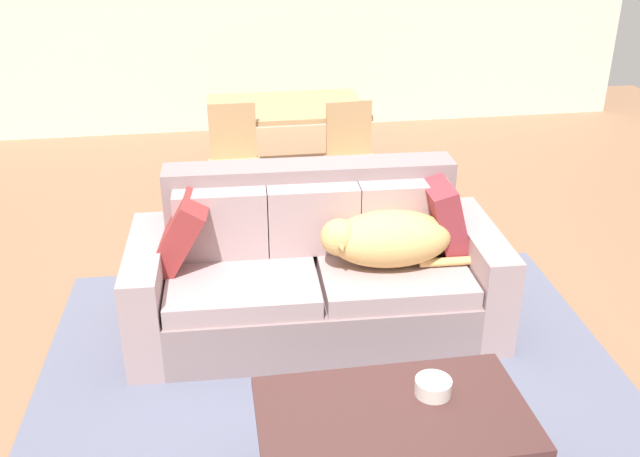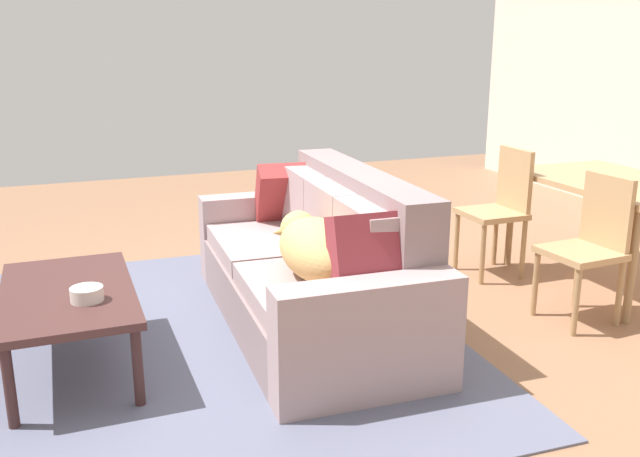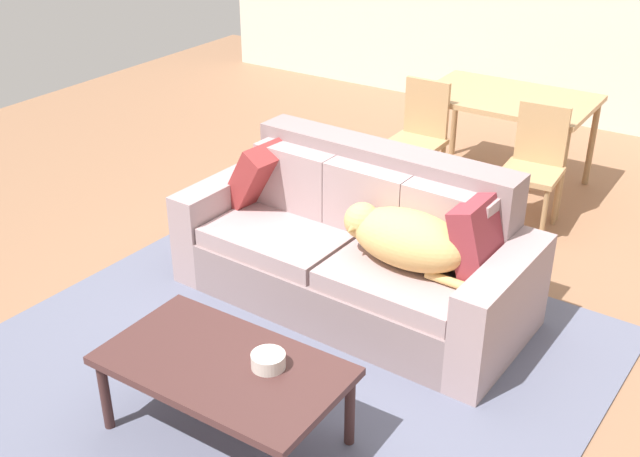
{
  "view_description": "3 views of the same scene",
  "coord_description": "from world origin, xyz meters",
  "px_view_note": "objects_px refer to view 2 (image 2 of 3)",
  "views": [
    {
      "loc": [
        -0.58,
        -3.65,
        2.42
      ],
      "look_at": [
        -0.01,
        -0.09,
        0.69
      ],
      "focal_mm": 40.54,
      "sensor_mm": 36.0,
      "label": 1
    },
    {
      "loc": [
        3.63,
        -1.34,
        1.68
      ],
      "look_at": [
        0.16,
        -0.0,
        0.65
      ],
      "focal_mm": 38.76,
      "sensor_mm": 36.0,
      "label": 2
    },
    {
      "loc": [
        2.03,
        -3.51,
        2.62
      ],
      "look_at": [
        -0.09,
        -0.26,
        0.6
      ],
      "focal_mm": 43.56,
      "sensor_mm": 36.0,
      "label": 3
    }
  ],
  "objects_px": {
    "throw_pillow_by_left_arm": "(288,194)",
    "dining_table": "(615,190)",
    "throw_pillow_by_right_arm": "(375,258)",
    "dog_on_left_cushion": "(316,248)",
    "coffee_table": "(68,298)",
    "bowl_on_coffee_table": "(87,294)",
    "couch": "(317,269)",
    "dining_chair_near_right": "(590,242)",
    "dining_chair_near_left": "(500,205)"
  },
  "relations": [
    {
      "from": "throw_pillow_by_left_arm",
      "to": "bowl_on_coffee_table",
      "type": "xyz_separation_m",
      "value": [
        1.07,
        -1.39,
        -0.16
      ]
    },
    {
      "from": "throw_pillow_by_right_arm",
      "to": "dining_chair_near_right",
      "type": "height_order",
      "value": "dining_chair_near_right"
    },
    {
      "from": "dog_on_left_cushion",
      "to": "coffee_table",
      "type": "distance_m",
      "value": 1.3
    },
    {
      "from": "dining_chair_near_left",
      "to": "throw_pillow_by_right_arm",
      "type": "bearing_deg",
      "value": -53.27
    },
    {
      "from": "dog_on_left_cushion",
      "to": "dining_chair_near_right",
      "type": "xyz_separation_m",
      "value": [
        0.15,
        1.7,
        -0.11
      ]
    },
    {
      "from": "throw_pillow_by_left_arm",
      "to": "dining_table",
      "type": "distance_m",
      "value": 2.23
    },
    {
      "from": "throw_pillow_by_left_arm",
      "to": "dining_chair_near_right",
      "type": "bearing_deg",
      "value": 48.81
    },
    {
      "from": "couch",
      "to": "throw_pillow_by_right_arm",
      "type": "bearing_deg",
      "value": 3.49
    },
    {
      "from": "bowl_on_coffee_table",
      "to": "coffee_table",
      "type": "bearing_deg",
      "value": -155.54
    },
    {
      "from": "throw_pillow_by_right_arm",
      "to": "dining_table",
      "type": "relative_size",
      "value": 0.34
    },
    {
      "from": "couch",
      "to": "bowl_on_coffee_table",
      "type": "xyz_separation_m",
      "value": [
        0.31,
        -1.31,
        0.13
      ]
    },
    {
      "from": "dining_table",
      "to": "dining_chair_near_left",
      "type": "bearing_deg",
      "value": -128.94
    },
    {
      "from": "throw_pillow_by_right_arm",
      "to": "dining_chair_near_left",
      "type": "distance_m",
      "value": 1.93
    },
    {
      "from": "throw_pillow_by_left_arm",
      "to": "dining_chair_near_left",
      "type": "relative_size",
      "value": 0.47
    },
    {
      "from": "couch",
      "to": "throw_pillow_by_left_arm",
      "type": "bearing_deg",
      "value": 176.51
    },
    {
      "from": "couch",
      "to": "throw_pillow_by_right_arm",
      "type": "xyz_separation_m",
      "value": [
        0.77,
        0.02,
        0.3
      ]
    },
    {
      "from": "dining_chair_near_right",
      "to": "coffee_table",
      "type": "bearing_deg",
      "value": -101.71
    },
    {
      "from": "throw_pillow_by_right_arm",
      "to": "dining_chair_near_left",
      "type": "relative_size",
      "value": 0.48
    },
    {
      "from": "couch",
      "to": "dog_on_left_cushion",
      "type": "height_order",
      "value": "couch"
    },
    {
      "from": "dog_on_left_cushion",
      "to": "dining_chair_near_left",
      "type": "relative_size",
      "value": 0.95
    },
    {
      "from": "dog_on_left_cushion",
      "to": "throw_pillow_by_left_arm",
      "type": "relative_size",
      "value": 2.01
    },
    {
      "from": "couch",
      "to": "coffee_table",
      "type": "height_order",
      "value": "couch"
    },
    {
      "from": "throw_pillow_by_left_arm",
      "to": "dining_chair_near_right",
      "type": "height_order",
      "value": "dining_chair_near_right"
    },
    {
      "from": "dining_table",
      "to": "dining_chair_near_left",
      "type": "xyz_separation_m",
      "value": [
        -0.47,
        -0.58,
        -0.16
      ]
    },
    {
      "from": "throw_pillow_by_left_arm",
      "to": "bowl_on_coffee_table",
      "type": "relative_size",
      "value": 2.74
    },
    {
      "from": "dog_on_left_cushion",
      "to": "dining_chair_near_left",
      "type": "bearing_deg",
      "value": 116.5
    },
    {
      "from": "couch",
      "to": "throw_pillow_by_right_arm",
      "type": "height_order",
      "value": "couch"
    },
    {
      "from": "coffee_table",
      "to": "dining_chair_near_right",
      "type": "xyz_separation_m",
      "value": [
        0.42,
        2.96,
        0.1
      ]
    },
    {
      "from": "dog_on_left_cushion",
      "to": "throw_pillow_by_left_arm",
      "type": "distance_m",
      "value": 1.16
    },
    {
      "from": "dining_chair_near_right",
      "to": "bowl_on_coffee_table",
      "type": "bearing_deg",
      "value": -98.13
    },
    {
      "from": "dog_on_left_cushion",
      "to": "throw_pillow_by_right_arm",
      "type": "bearing_deg",
      "value": 25.15
    },
    {
      "from": "dining_chair_near_left",
      "to": "throw_pillow_by_left_arm",
      "type": "bearing_deg",
      "value": -104.16
    },
    {
      "from": "coffee_table",
      "to": "dog_on_left_cushion",
      "type": "bearing_deg",
      "value": 78.01
    },
    {
      "from": "throw_pillow_by_right_arm",
      "to": "coffee_table",
      "type": "xyz_separation_m",
      "value": [
        -0.65,
        -1.42,
        -0.25
      ]
    },
    {
      "from": "throw_pillow_by_right_arm",
      "to": "dining_table",
      "type": "xyz_separation_m",
      "value": [
        -0.68,
        2.13,
        0.04
      ]
    },
    {
      "from": "throw_pillow_by_left_arm",
      "to": "coffee_table",
      "type": "height_order",
      "value": "throw_pillow_by_left_arm"
    },
    {
      "from": "dog_on_left_cushion",
      "to": "dining_table",
      "type": "bearing_deg",
      "value": 99.71
    },
    {
      "from": "dining_chair_near_right",
      "to": "dog_on_left_cushion",
      "type": "bearing_deg",
      "value": -98.77
    },
    {
      "from": "throw_pillow_by_right_arm",
      "to": "bowl_on_coffee_table",
      "type": "relative_size",
      "value": 2.8
    },
    {
      "from": "throw_pillow_by_left_arm",
      "to": "throw_pillow_by_right_arm",
      "type": "height_order",
      "value": "throw_pillow_by_right_arm"
    },
    {
      "from": "dog_on_left_cushion",
      "to": "dining_chair_near_left",
      "type": "xyz_separation_m",
      "value": [
        -0.77,
        1.71,
        -0.09
      ]
    },
    {
      "from": "couch",
      "to": "coffee_table",
      "type": "distance_m",
      "value": 1.41
    },
    {
      "from": "throw_pillow_by_right_arm",
      "to": "dining_chair_near_right",
      "type": "xyz_separation_m",
      "value": [
        -0.23,
        1.54,
        -0.15
      ]
    },
    {
      "from": "dining_table",
      "to": "dining_chair_near_left",
      "type": "relative_size",
      "value": 1.41
    },
    {
      "from": "coffee_table",
      "to": "couch",
      "type": "bearing_deg",
      "value": 94.62
    },
    {
      "from": "throw_pillow_by_right_arm",
      "to": "dining_chair_near_left",
      "type": "bearing_deg",
      "value": 126.66
    },
    {
      "from": "dining_chair_near_left",
      "to": "dining_table",
      "type": "bearing_deg",
      "value": 51.13
    },
    {
      "from": "throw_pillow_by_left_arm",
      "to": "throw_pillow_by_right_arm",
      "type": "relative_size",
      "value": 0.98
    },
    {
      "from": "dog_on_left_cushion",
      "to": "dining_chair_near_left",
      "type": "distance_m",
      "value": 1.87
    },
    {
      "from": "couch",
      "to": "bowl_on_coffee_table",
      "type": "bearing_deg",
      "value": -74.49
    }
  ]
}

